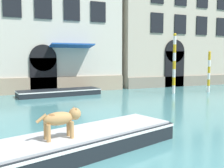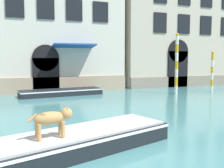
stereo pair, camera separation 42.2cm
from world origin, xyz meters
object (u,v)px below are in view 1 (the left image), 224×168
Objects in this scene: dog_on_deck at (62,119)px; mooring_pole_0 at (174,63)px; boat_moored_near_palazzo at (59,92)px; mooring_pole_3 at (209,72)px; boat_foreground at (59,147)px.

mooring_pole_0 reaches higher than dog_on_deck.
dog_on_deck is at bearing -137.54° from mooring_pole_0.
mooring_pole_3 reaches higher than boat_moored_near_palazzo.
mooring_pole_0 is 3.10m from mooring_pole_3.
mooring_pole_3 reaches higher than dog_on_deck.
mooring_pole_3 is (3.00, -0.42, -0.66)m from mooring_pole_0.
dog_on_deck is 16.53m from mooring_pole_3.
boat_foreground is at bearing 106.91° from dog_on_deck.
dog_on_deck is at bearing -82.89° from boat_foreground.
boat_foreground is 14.51m from mooring_pole_0.
mooring_pole_3 is at bearing -7.91° from mooring_pole_0.
boat_moored_near_palazzo is 1.86× the size of mooring_pole_3.
dog_on_deck reaches higher than boat_moored_near_palazzo.
mooring_pole_0 is at bearing 172.09° from mooring_pole_3.
boat_moored_near_palazzo is (2.45, 12.04, -0.86)m from dog_on_deck.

